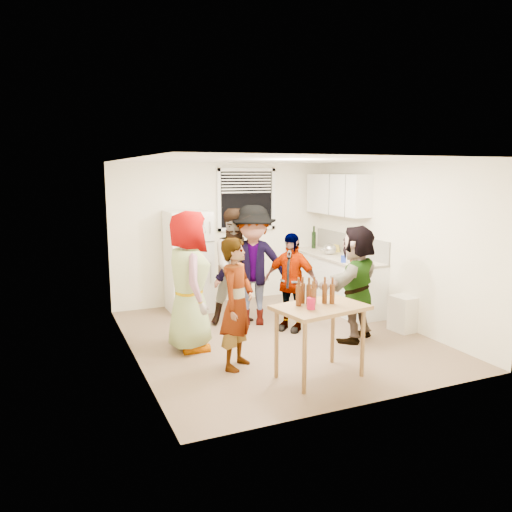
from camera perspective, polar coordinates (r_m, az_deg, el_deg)
name	(u,v)px	position (r m, az deg, el deg)	size (l,w,h in m)	color
room	(276,337)	(7.25, 2.32, -9.26)	(4.00, 4.50, 2.50)	white
window	(247,199)	(9.08, -1.09, 6.49)	(1.12, 0.10, 1.06)	white
refrigerator	(188,261)	(8.50, -7.73, -0.60)	(0.70, 0.70, 1.70)	white
counter_lower	(335,282)	(8.91, 9.03, -2.92)	(0.60, 2.20, 0.86)	white
countertop	(336,257)	(8.82, 9.10, -0.07)	(0.64, 2.22, 0.04)	beige
backsplash	(350,244)	(8.95, 10.68, 1.32)	(0.03, 2.20, 0.36)	beige
upper_cabinets	(338,194)	(8.95, 9.31, 6.96)	(0.34, 1.60, 0.70)	white
kettle	(330,255)	(8.89, 8.41, 0.16)	(0.26, 0.22, 0.22)	silver
paper_towel	(347,259)	(8.49, 10.37, -0.34)	(0.12, 0.12, 0.27)	white
wine_bottle	(314,248)	(9.57, 6.60, 0.87)	(0.08, 0.08, 0.32)	black
beer_bottle_counter	(351,262)	(8.25, 10.83, -0.64)	(0.05, 0.05, 0.21)	#47230C
blue_cup	(343,263)	(8.15, 9.95, -0.74)	(0.09, 0.09, 0.12)	#1B34BE
picture_frame	(337,248)	(9.20, 9.19, 0.88)	(0.02, 0.16, 0.14)	gold
trash_bin	(405,314)	(7.79, 16.63, -6.39)	(0.36, 0.36, 0.53)	silver
serving_table	(319,377)	(5.99, 7.21, -13.51)	(1.01, 0.67, 0.85)	olive
beer_bottle_table	(298,306)	(5.68, 4.86, -5.68)	(0.06, 0.06, 0.24)	#47230C
red_cup	(311,309)	(5.56, 6.30, -6.05)	(0.10, 0.10, 0.13)	#AB0D33
guest_grey	(191,348)	(6.88, -7.49, -10.41)	(0.91, 1.85, 0.59)	#979797
guest_stripe	(237,367)	(6.22, -2.15, -12.53)	(0.58, 1.58, 0.38)	#141933
guest_back_left	(238,322)	(7.93, -2.09, -7.59)	(0.87, 1.79, 0.68)	#503523
guest_back_right	(253,324)	(7.87, -0.34, -7.73)	(1.19, 1.85, 0.69)	#38383C
guest_black	(290,330)	(7.60, 3.93, -8.39)	(0.86, 1.47, 0.36)	black
guest_orange	(355,339)	(7.31, 11.21, -9.29)	(1.51, 1.63, 0.48)	#D17E57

